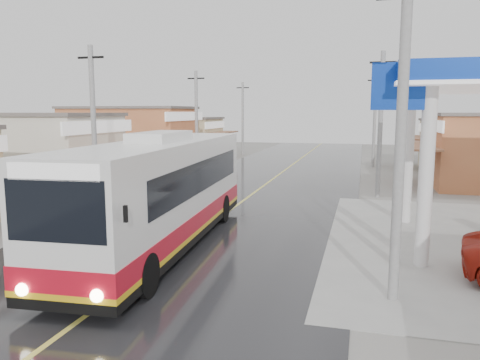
{
  "coord_description": "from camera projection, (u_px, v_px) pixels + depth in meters",
  "views": [
    {
      "loc": [
        6.13,
        -11.94,
        4.74
      ],
      "look_at": [
        1.27,
        6.47,
        1.97
      ],
      "focal_mm": 35.0,
      "sensor_mm": 36.0,
      "label": 1
    }
  ],
  "objects": [
    {
      "name": "cyclist",
      "position": [
        157.0,
        198.0,
        22.48
      ],
      "size": [
        0.95,
        1.89,
        1.94
      ],
      "rotation": [
        0.0,
        0.0,
        0.18
      ],
      "color": "black",
      "rests_on": "ground"
    },
    {
      "name": "tricycle_far",
      "position": [
        82.0,
        181.0,
        26.52
      ],
      "size": [
        1.87,
        2.15,
        1.53
      ],
      "rotation": [
        0.0,
        0.0,
        0.33
      ],
      "color": "#26262D",
      "rests_on": "ground"
    },
    {
      "name": "road",
      "position": [
        256.0,
        192.0,
        28.01
      ],
      "size": [
        12.0,
        90.0,
        0.02
      ],
      "primitive_type": "cube",
      "color": "black",
      "rests_on": "ground"
    },
    {
      "name": "ground",
      "position": [
        142.0,
        276.0,
        13.66
      ],
      "size": [
        120.0,
        120.0,
        0.0
      ],
      "primitive_type": "plane",
      "color": "slate",
      "rests_on": "ground"
    },
    {
      "name": "shopfronts_left",
      "position": [
        92.0,
        177.0,
        34.16
      ],
      "size": [
        11.0,
        44.0,
        5.2
      ],
      "primitive_type": null,
      "color": "tan",
      "rests_on": "ground"
    },
    {
      "name": "utility_poles_right",
      "position": [
        377.0,
        197.0,
        26.24
      ],
      "size": [
        1.6,
        36.0,
        8.0
      ],
      "primitive_type": null,
      "color": "gray",
      "rests_on": "ground"
    },
    {
      "name": "second_bus",
      "position": [
        180.0,
        163.0,
        29.16
      ],
      "size": [
        3.55,
        9.05,
        2.92
      ],
      "rotation": [
        0.0,
        0.0,
        0.14
      ],
      "color": "silver",
      "rests_on": "road"
    },
    {
      "name": "coach_bus",
      "position": [
        163.0,
        192.0,
        16.39
      ],
      "size": [
        3.63,
        13.1,
        4.05
      ],
      "rotation": [
        0.0,
        0.0,
        0.06
      ],
      "color": "silver",
      "rests_on": "road"
    },
    {
      "name": "centre_line",
      "position": [
        256.0,
        191.0,
        28.01
      ],
      "size": [
        0.15,
        90.0,
        0.01
      ],
      "primitive_type": "cube",
      "color": "#D8CC4C",
      "rests_on": "road"
    },
    {
      "name": "utility_poles_left",
      "position": [
        155.0,
        185.0,
        30.74
      ],
      "size": [
        1.6,
        50.0,
        8.0
      ],
      "primitive_type": null,
      "color": "gray",
      "rests_on": "ground"
    },
    {
      "name": "tricycle_near",
      "position": [
        101.0,
        183.0,
        25.2
      ],
      "size": [
        1.75,
        2.33,
        1.62
      ],
      "rotation": [
        0.0,
        0.0,
        -0.19
      ],
      "color": "#26262D",
      "rests_on": "ground"
    }
  ]
}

